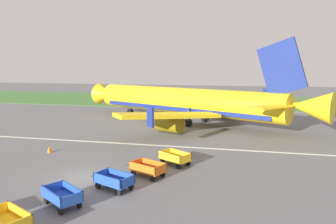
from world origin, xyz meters
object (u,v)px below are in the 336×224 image
at_px(airplane, 188,102).
at_px(baggage_cart_nearest, 7,221).
at_px(baggage_cart_second_in_row, 62,196).
at_px(baggage_cart_third_in_row, 114,180).
at_px(baggage_cart_far_end, 175,158).
at_px(traffic_cone_near_plane, 49,149).
at_px(baggage_cart_fourth_in_row, 148,168).

relative_size(airplane, baggage_cart_nearest, 10.06).
distance_m(baggage_cart_second_in_row, baggage_cart_third_in_row, 3.60).
bearing_deg(baggage_cart_far_end, baggage_cart_nearest, -115.94).
distance_m(baggage_cart_second_in_row, baggage_cart_far_end, 10.18).
relative_size(airplane, traffic_cone_near_plane, 59.47).
height_order(baggage_cart_fourth_in_row, baggage_cart_far_end, same).
height_order(airplane, traffic_cone_near_plane, airplane).
xyz_separation_m(baggage_cart_nearest, baggage_cart_second_in_row, (1.01, 3.25, 0.00)).
height_order(baggage_cart_third_in_row, baggage_cart_fourth_in_row, same).
bearing_deg(baggage_cart_third_in_row, baggage_cart_fourth_in_row, 61.82).
height_order(baggage_cart_third_in_row, traffic_cone_near_plane, baggage_cart_third_in_row).
bearing_deg(baggage_cart_third_in_row, baggage_cart_nearest, -115.69).
bearing_deg(baggage_cart_third_in_row, baggage_cart_second_in_row, -123.71).
relative_size(baggage_cart_fourth_in_row, baggage_cart_far_end, 1.05).
bearing_deg(baggage_cart_nearest, baggage_cart_fourth_in_row, 63.53).
distance_m(baggage_cart_second_in_row, baggage_cart_fourth_in_row, 6.76).
xyz_separation_m(baggage_cart_third_in_row, baggage_cart_far_end, (2.92, 5.92, 0.00)).
xyz_separation_m(baggage_cart_nearest, traffic_cone_near_plane, (-6.40, 13.17, -0.30)).
xyz_separation_m(baggage_cart_fourth_in_row, baggage_cart_far_end, (1.42, 3.13, 0.00)).
xyz_separation_m(airplane, baggage_cart_fourth_in_row, (0.46, -21.99, -2.45)).
bearing_deg(baggage_cart_third_in_row, baggage_cart_far_end, 63.80).
height_order(baggage_cart_far_end, traffic_cone_near_plane, baggage_cart_far_end).
bearing_deg(traffic_cone_near_plane, baggage_cart_second_in_row, -53.25).
bearing_deg(baggage_cart_third_in_row, airplane, 87.59).
height_order(baggage_cart_third_in_row, baggage_cart_far_end, same).
distance_m(baggage_cart_fourth_in_row, baggage_cart_far_end, 3.43).
bearing_deg(baggage_cart_nearest, baggage_cart_second_in_row, 72.79).
xyz_separation_m(baggage_cart_nearest, baggage_cart_far_end, (5.92, 12.17, 0.00)).
xyz_separation_m(airplane, baggage_cart_second_in_row, (-3.04, -27.78, -2.45)).
distance_m(baggage_cart_nearest, baggage_cart_third_in_row, 6.93).
relative_size(baggage_cart_fourth_in_row, traffic_cone_near_plane, 5.93).
height_order(baggage_cart_nearest, traffic_cone_near_plane, baggage_cart_nearest).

